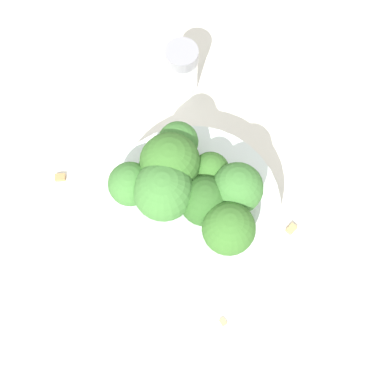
% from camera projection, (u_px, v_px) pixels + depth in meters
% --- Properties ---
extents(ground_plane, '(3.00, 3.00, 0.00)m').
position_uv_depth(ground_plane, '(192.00, 224.00, 0.63)').
color(ground_plane, silver).
extents(bowl, '(0.16, 0.16, 0.05)m').
position_uv_depth(bowl, '(192.00, 215.00, 0.60)').
color(bowl, silver).
rests_on(bowl, ground_plane).
extents(broccoli_floret_0, '(0.04, 0.04, 0.05)m').
position_uv_depth(broccoli_floret_0, '(205.00, 201.00, 0.55)').
color(broccoli_floret_0, '#8EB770').
rests_on(broccoli_floret_0, bowl).
extents(broccoli_floret_1, '(0.05, 0.05, 0.07)m').
position_uv_depth(broccoli_floret_1, '(170.00, 164.00, 0.55)').
color(broccoli_floret_1, '#84AD66').
rests_on(broccoli_floret_1, bowl).
extents(broccoli_floret_2, '(0.03, 0.03, 0.04)m').
position_uv_depth(broccoli_floret_2, '(211.00, 171.00, 0.56)').
color(broccoli_floret_2, '#7A9E5B').
rests_on(broccoli_floret_2, bowl).
extents(broccoli_floret_3, '(0.04, 0.04, 0.05)m').
position_uv_depth(broccoli_floret_3, '(130.00, 185.00, 0.55)').
color(broccoli_floret_3, '#7A9E5B').
rests_on(broccoli_floret_3, bowl).
extents(broccoli_floret_4, '(0.05, 0.05, 0.06)m').
position_uv_depth(broccoli_floret_4, '(229.00, 229.00, 0.53)').
color(broccoli_floret_4, '#8EB770').
rests_on(broccoli_floret_4, bowl).
extents(broccoli_floret_5, '(0.04, 0.04, 0.06)m').
position_uv_depth(broccoli_floret_5, '(237.00, 188.00, 0.55)').
color(broccoli_floret_5, '#7A9E5B').
rests_on(broccoli_floret_5, bowl).
extents(broccoli_floret_6, '(0.04, 0.04, 0.05)m').
position_uv_depth(broccoli_floret_6, '(178.00, 143.00, 0.57)').
color(broccoli_floret_6, '#7A9E5B').
rests_on(broccoli_floret_6, bowl).
extents(broccoli_floret_7, '(0.05, 0.05, 0.07)m').
position_uv_depth(broccoli_floret_7, '(164.00, 195.00, 0.54)').
color(broccoli_floret_7, '#8EB770').
rests_on(broccoli_floret_7, bowl).
extents(pepper_shaker, '(0.03, 0.03, 0.06)m').
position_uv_depth(pepper_shaker, '(186.00, 69.00, 0.65)').
color(pepper_shaker, silver).
rests_on(pepper_shaker, ground_plane).
extents(almond_crumb_0, '(0.01, 0.01, 0.01)m').
position_uv_depth(almond_crumb_0, '(292.00, 228.00, 0.62)').
color(almond_crumb_0, tan).
rests_on(almond_crumb_0, ground_plane).
extents(almond_crumb_1, '(0.01, 0.01, 0.01)m').
position_uv_depth(almond_crumb_1, '(223.00, 321.00, 0.59)').
color(almond_crumb_1, tan).
rests_on(almond_crumb_1, ground_plane).
extents(almond_crumb_2, '(0.01, 0.01, 0.01)m').
position_uv_depth(almond_crumb_2, '(60.00, 176.00, 0.64)').
color(almond_crumb_2, '#AD7F4C').
rests_on(almond_crumb_2, ground_plane).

